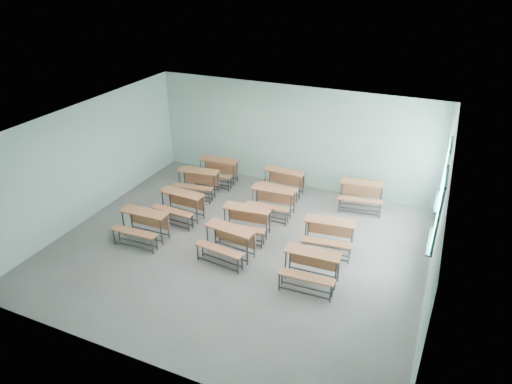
% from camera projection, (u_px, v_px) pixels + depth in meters
% --- Properties ---
extents(room, '(9.04, 8.04, 3.24)m').
position_uv_depth(room, '(241.00, 191.00, 10.80)').
color(room, gray).
rests_on(room, ground).
extents(desk_unit_r0c0, '(1.26, 0.87, 0.77)m').
position_uv_depth(desk_unit_r0c0, '(143.00, 222.00, 11.63)').
color(desk_unit_r0c0, '#AC643E').
rests_on(desk_unit_r0c0, ground).
extents(desk_unit_r0c1, '(1.32, 0.96, 0.77)m').
position_uv_depth(desk_unit_r0c1, '(228.00, 239.00, 10.94)').
color(desk_unit_r0c1, '#AC643E').
rests_on(desk_unit_r0c1, ground).
extents(desk_unit_r0c2, '(1.27, 0.88, 0.77)m').
position_uv_depth(desk_unit_r0c2, '(311.00, 264.00, 10.04)').
color(desk_unit_r0c2, '#AC643E').
rests_on(desk_unit_r0c2, ground).
extents(desk_unit_r1c0, '(1.28, 0.90, 0.77)m').
position_uv_depth(desk_unit_r1c0, '(180.00, 202.00, 12.57)').
color(desk_unit_r1c0, '#AC643E').
rests_on(desk_unit_r1c0, ground).
extents(desk_unit_r1c1, '(1.32, 0.96, 0.77)m').
position_uv_depth(desk_unit_r1c1, '(246.00, 218.00, 11.81)').
color(desk_unit_r1c1, '#AC643E').
rests_on(desk_unit_r1c1, ground).
extents(desk_unit_r1c2, '(1.32, 0.96, 0.77)m').
position_uv_depth(desk_unit_r1c2, '(329.00, 232.00, 11.23)').
color(desk_unit_r1c2, '#AC643E').
rests_on(desk_unit_r1c2, ground).
extents(desk_unit_r2c0, '(1.33, 0.98, 0.77)m').
position_uv_depth(desk_unit_r2c0, '(197.00, 179.00, 13.86)').
color(desk_unit_r2c0, '#AC643E').
rests_on(desk_unit_r2c0, ground).
extents(desk_unit_r2c1, '(1.27, 0.88, 0.77)m').
position_uv_depth(desk_unit_r2c1, '(272.00, 198.00, 12.78)').
color(desk_unit_r2c1, '#AC643E').
rests_on(desk_unit_r2c1, ground).
extents(desk_unit_r3c0, '(1.29, 0.92, 0.77)m').
position_uv_depth(desk_unit_r3c0, '(218.00, 168.00, 14.61)').
color(desk_unit_r3c0, '#AC643E').
rests_on(desk_unit_r3c0, ground).
extents(desk_unit_r3c1, '(1.27, 0.88, 0.77)m').
position_uv_depth(desk_unit_r3c1, '(283.00, 179.00, 13.86)').
color(desk_unit_r3c1, '#AC643E').
rests_on(desk_unit_r3c1, ground).
extents(desk_unit_r3c2, '(1.34, 0.99, 0.77)m').
position_uv_depth(desk_unit_r3c2, '(361.00, 192.00, 13.14)').
color(desk_unit_r3c2, '#AC643E').
rests_on(desk_unit_r3c2, ground).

